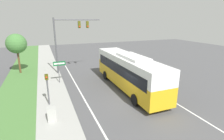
{
  "coord_description": "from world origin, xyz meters",
  "views": [
    {
      "loc": [
        -6.66,
        -12.46,
        6.95
      ],
      "look_at": [
        -0.12,
        3.84,
        1.89
      ],
      "focal_mm": 28.0,
      "sensor_mm": 36.0,
      "label": 1
    }
  ],
  "objects_px": {
    "bus": "(128,70)",
    "utility_cabinet": "(52,114)",
    "street_sign": "(59,68)",
    "signal_gantry": "(69,35)",
    "pedestrian_signal": "(47,84)"
  },
  "relations": [
    {
      "from": "bus",
      "to": "utility_cabinet",
      "type": "bearing_deg",
      "value": -154.84
    },
    {
      "from": "bus",
      "to": "pedestrian_signal",
      "type": "height_order",
      "value": "bus"
    },
    {
      "from": "signal_gantry",
      "to": "utility_cabinet",
      "type": "distance_m",
      "value": 12.91
    },
    {
      "from": "pedestrian_signal",
      "to": "signal_gantry",
      "type": "bearing_deg",
      "value": 70.22
    },
    {
      "from": "signal_gantry",
      "to": "pedestrian_signal",
      "type": "distance_m",
      "value": 10.11
    },
    {
      "from": "signal_gantry",
      "to": "pedestrian_signal",
      "type": "relative_size",
      "value": 2.61
    },
    {
      "from": "pedestrian_signal",
      "to": "street_sign",
      "type": "distance_m",
      "value": 5.42
    },
    {
      "from": "pedestrian_signal",
      "to": "street_sign",
      "type": "xyz_separation_m",
      "value": [
        1.44,
        5.22,
        -0.04
      ]
    },
    {
      "from": "signal_gantry",
      "to": "utility_cabinet",
      "type": "bearing_deg",
      "value": -105.23
    },
    {
      "from": "bus",
      "to": "street_sign",
      "type": "height_order",
      "value": "bus"
    },
    {
      "from": "pedestrian_signal",
      "to": "utility_cabinet",
      "type": "height_order",
      "value": "pedestrian_signal"
    },
    {
      "from": "bus",
      "to": "street_sign",
      "type": "xyz_separation_m",
      "value": [
        -6.43,
        4.21,
        -0.16
      ]
    },
    {
      "from": "bus",
      "to": "utility_cabinet",
      "type": "relative_size",
      "value": 11.79
    },
    {
      "from": "signal_gantry",
      "to": "utility_cabinet",
      "type": "relative_size",
      "value": 7.27
    },
    {
      "from": "bus",
      "to": "signal_gantry",
      "type": "bearing_deg",
      "value": 119.95
    }
  ]
}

